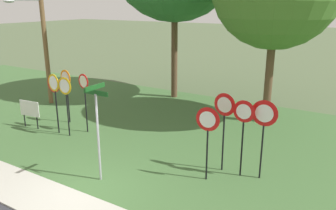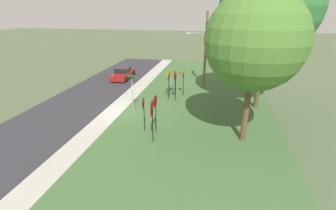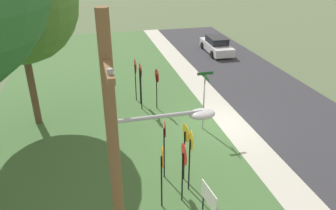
# 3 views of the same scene
# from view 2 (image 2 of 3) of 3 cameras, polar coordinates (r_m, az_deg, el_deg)

# --- Properties ---
(ground_plane) EXTENTS (160.00, 160.00, 0.00)m
(ground_plane) POSITION_cam_2_polar(r_m,az_deg,el_deg) (20.12, -10.66, -1.73)
(ground_plane) COLOR #4C5B3D
(road_asphalt) EXTENTS (44.00, 6.40, 0.01)m
(road_asphalt) POSITION_cam_2_polar(r_m,az_deg,el_deg) (22.31, -22.17, -0.63)
(road_asphalt) COLOR #2D2D33
(road_asphalt) RESTS_ON ground_plane
(sidewalk_strip) EXTENTS (44.00, 1.60, 0.06)m
(sidewalk_strip) POSITION_cam_2_polar(r_m,az_deg,el_deg) (20.41, -12.75, -1.46)
(sidewalk_strip) COLOR #ADAA9E
(sidewalk_strip) RESTS_ON ground_plane
(grass_median) EXTENTS (44.00, 12.00, 0.04)m
(grass_median) POSITION_cam_2_polar(r_m,az_deg,el_deg) (18.79, 6.61, -3.16)
(grass_median) COLOR #3D6033
(grass_median) RESTS_ON ground_plane
(stop_sign_near_left) EXTENTS (0.64, 0.13, 2.58)m
(stop_sign_near_left) POSITION_cam_2_polar(r_m,az_deg,el_deg) (21.68, 1.76, 5.68)
(stop_sign_near_left) COLOR black
(stop_sign_near_left) RESTS_ON grass_median
(stop_sign_near_right) EXTENTS (0.74, 0.13, 2.51)m
(stop_sign_near_right) POSITION_cam_2_polar(r_m,az_deg,el_deg) (23.15, 3.64, 6.64)
(stop_sign_near_right) COLOR black
(stop_sign_near_right) RESTS_ON grass_median
(stop_sign_far_left) EXTENTS (0.72, 0.09, 2.54)m
(stop_sign_far_left) POSITION_cam_2_polar(r_m,az_deg,el_deg) (22.12, 0.02, 6.00)
(stop_sign_far_left) COLOR black
(stop_sign_far_left) RESTS_ON grass_median
(stop_sign_far_center) EXTENTS (0.73, 0.13, 2.60)m
(stop_sign_far_center) POSITION_cam_2_polar(r_m,az_deg,el_deg) (22.71, 0.32, 6.56)
(stop_sign_far_center) COLOR black
(stop_sign_far_center) RESTS_ON grass_median
(stop_sign_far_right) EXTENTS (0.79, 0.11, 2.44)m
(stop_sign_far_right) POSITION_cam_2_polar(r_m,az_deg,el_deg) (23.17, 1.61, 6.57)
(stop_sign_far_right) COLOR black
(stop_sign_far_right) RESTS_ON grass_median
(yield_sign_near_left) EXTENTS (0.71, 0.10, 2.56)m
(yield_sign_near_left) POSITION_cam_2_polar(r_m,az_deg,el_deg) (15.17, -3.85, -1.32)
(yield_sign_near_left) COLOR black
(yield_sign_near_left) RESTS_ON grass_median
(yield_sign_near_right) EXTENTS (0.76, 0.12, 2.41)m
(yield_sign_near_right) POSITION_cam_2_polar(r_m,az_deg,el_deg) (16.17, -5.85, -0.30)
(yield_sign_near_right) COLOR black
(yield_sign_near_right) RESTS_ON grass_median
(yield_sign_far_left) EXTENTS (0.75, 0.12, 2.68)m
(yield_sign_far_left) POSITION_cam_2_polar(r_m,az_deg,el_deg) (15.72, -3.05, -0.06)
(yield_sign_far_left) COLOR black
(yield_sign_far_left) RESTS_ON grass_median
(yield_sign_far_right) EXTENTS (0.83, 0.10, 2.61)m
(yield_sign_far_right) POSITION_cam_2_polar(r_m,az_deg,el_deg) (14.59, -3.83, -2.06)
(yield_sign_far_right) COLOR black
(yield_sign_far_right) RESTS_ON grass_median
(street_name_post) EXTENTS (0.96, 0.82, 3.12)m
(street_name_post) POSITION_cam_2_polar(r_m,az_deg,el_deg) (19.24, -8.40, 3.34)
(street_name_post) COLOR #9EA0A8
(street_name_post) RESTS_ON grass_median
(utility_pole) EXTENTS (2.10, 2.25, 7.72)m
(utility_pole) POSITION_cam_2_polar(r_m,az_deg,el_deg) (25.83, 8.52, 13.40)
(utility_pole) COLOR brown
(utility_pole) RESTS_ON grass_median
(notice_board) EXTENTS (1.10, 0.15, 1.25)m
(notice_board) POSITION_cam_2_polar(r_m,az_deg,el_deg) (24.51, 0.60, 5.11)
(notice_board) COLOR black
(notice_board) RESTS_ON grass_median
(oak_tree_left) EXTENTS (7.40, 7.40, 11.73)m
(oak_tree_left) POSITION_cam_2_polar(r_m,az_deg,el_deg) (20.60, 22.89, 20.68)
(oak_tree_left) COLOR brown
(oak_tree_left) RESTS_ON grass_median
(oak_tree_right) EXTENTS (5.63, 5.63, 9.02)m
(oak_tree_right) POSITION_cam_2_polar(r_m,az_deg,el_deg) (14.56, 19.87, 14.02)
(oak_tree_right) COLOR brown
(oak_tree_right) RESTS_ON grass_median
(parked_hatchback_near) EXTENTS (4.39, 2.00, 1.39)m
(parked_hatchback_near) POSITION_cam_2_polar(r_m,az_deg,el_deg) (29.94, -10.53, 7.38)
(parked_hatchback_near) COLOR maroon
(parked_hatchback_near) RESTS_ON road_asphalt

